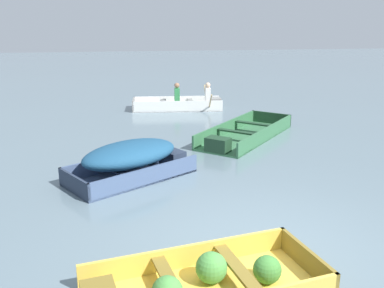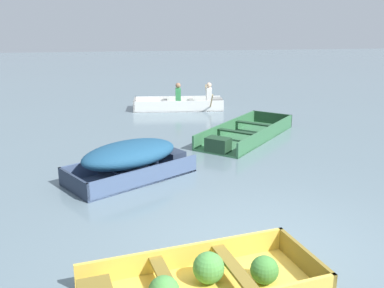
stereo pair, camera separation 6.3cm
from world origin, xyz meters
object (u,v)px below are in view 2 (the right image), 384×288
object	(u,v)px
dinghy_yellow_foreground	(198,285)
skiff_slate_blue_near_moored	(131,158)
skiff_green_mid_moored	(244,135)
rowboat_white_with_crew	(184,104)

from	to	relation	value
dinghy_yellow_foreground	skiff_slate_blue_near_moored	world-z (taller)	skiff_slate_blue_near_moored
dinghy_yellow_foreground	skiff_slate_blue_near_moored	distance (m)	4.03
dinghy_yellow_foreground	skiff_green_mid_moored	distance (m)	6.82
dinghy_yellow_foreground	skiff_green_mid_moored	size ratio (longest dim) A/B	0.83
skiff_slate_blue_near_moored	rowboat_white_with_crew	distance (m)	6.94
dinghy_yellow_foreground	skiff_slate_blue_near_moored	bearing A→B (deg)	99.04
dinghy_yellow_foreground	rowboat_white_with_crew	world-z (taller)	rowboat_white_with_crew
dinghy_yellow_foreground	rowboat_white_with_crew	xyz separation A→B (m)	(1.39, 10.61, 0.06)
skiff_slate_blue_near_moored	skiff_green_mid_moored	bearing A→B (deg)	38.77
skiff_slate_blue_near_moored	rowboat_white_with_crew	bearing A→B (deg)	73.05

